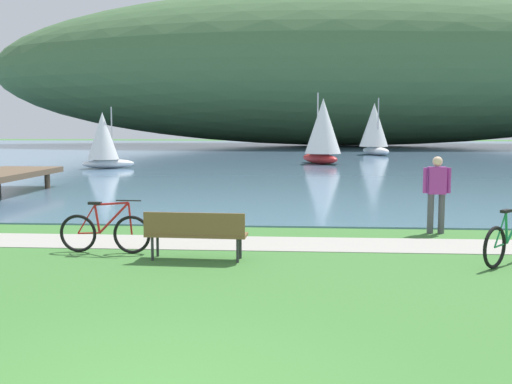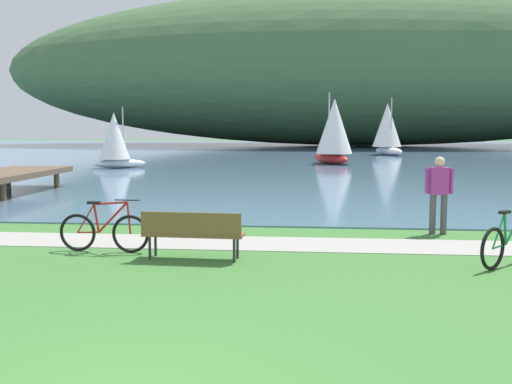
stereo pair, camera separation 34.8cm
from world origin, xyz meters
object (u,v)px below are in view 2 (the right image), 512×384
Objects in this scene: person_at_shoreline at (439,190)px; sailboat_toward_hillside at (115,139)px; bicycle_leaning_near_bench at (509,242)px; sailboat_mid_bay at (334,130)px; bicycle_beside_path at (104,231)px; park_bench_near_camera at (193,231)px; sailboat_nearest_to_shore at (387,128)px.

person_at_shoreline is 0.51× the size of sailboat_toward_hillside.
bicycle_leaning_near_bench is 3.11m from person_at_shoreline.
sailboat_mid_bay is (-1.66, 23.89, 1.11)m from person_at_shoreline.
park_bench_near_camera is at bearing -16.01° from bicycle_beside_path.
park_bench_near_camera is at bearing -147.35° from person_at_shoreline.
bicycle_beside_path is 27.00m from sailboat_mid_bay.
park_bench_near_camera is 1.88m from bicycle_beside_path.
sailboat_nearest_to_shore reaches higher than sailboat_mid_bay.
bicycle_leaning_near_bench is 26.43m from sailboat_toward_hillside.
bicycle_leaning_near_bench reaches higher than park_bench_near_camera.
bicycle_leaning_near_bench is at bearing -57.10° from sailboat_toward_hillside.
park_bench_near_camera is 1.03× the size of bicycle_beside_path.
sailboat_toward_hillside is (-14.34, 22.17, 1.22)m from bicycle_leaning_near_bench.
sailboat_nearest_to_shore is 1.34× the size of sailboat_toward_hillside.
bicycle_beside_path is 7.17m from person_at_shoreline.
sailboat_nearest_to_shore reaches higher than sailboat_toward_hillside.
bicycle_leaning_near_bench is 0.39× the size of sailboat_toward_hillside.
park_bench_near_camera is 0.54× the size of sailboat_toward_hillside.
sailboat_mid_bay is (-4.53, -12.00, -0.07)m from sailboat_nearest_to_shore.
bicycle_beside_path is 0.53× the size of sailboat_toward_hillside.
sailboat_toward_hillside is at bearing -134.82° from sailboat_nearest_to_shore.
bicycle_leaning_near_bench is 0.77× the size of person_at_shoreline.
person_at_shoreline reaches higher than park_bench_near_camera.
sailboat_toward_hillside is at bearing 111.73° from park_bench_near_camera.
sailboat_toward_hillside is at bearing 108.00° from bicycle_beside_path.
bicycle_leaning_near_bench is 0.30× the size of sailboat_mid_bay.
person_at_shoreline is at bearing -86.03° from sailboat_mid_bay.
park_bench_near_camera is 24.02m from sailboat_toward_hillside.
person_at_shoreline is at bearing -54.39° from sailboat_toward_hillside.
sailboat_toward_hillside is (-16.61, -16.71, -0.54)m from sailboat_nearest_to_shore.
sailboat_toward_hillside reaches higher than bicycle_leaning_near_bench.
sailboat_toward_hillside is (-13.74, 19.18, 0.64)m from person_at_shoreline.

